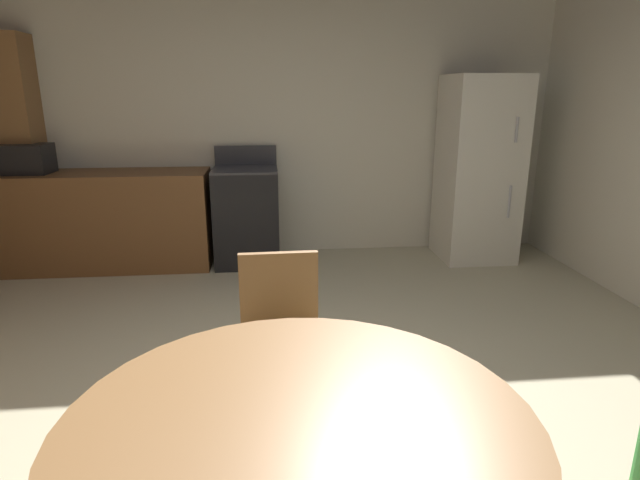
% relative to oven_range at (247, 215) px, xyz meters
% --- Properties ---
extents(ground_plane, '(14.00, 14.00, 0.00)m').
position_rel_oven_range_xyz_m(ground_plane, '(0.30, -2.79, -0.47)').
color(ground_plane, beige).
extents(wall_back, '(5.80, 0.12, 2.70)m').
position_rel_oven_range_xyz_m(wall_back, '(0.30, 0.40, 0.88)').
color(wall_back, silver).
rests_on(wall_back, ground).
extents(kitchen_counter, '(1.95, 0.60, 0.90)m').
position_rel_oven_range_xyz_m(kitchen_counter, '(-1.33, -0.00, -0.02)').
color(kitchen_counter, brown).
rests_on(kitchen_counter, ground).
extents(pantry_column, '(0.44, 0.36, 2.10)m').
position_rel_oven_range_xyz_m(pantry_column, '(-2.08, 0.18, 0.58)').
color(pantry_column, olive).
rests_on(pantry_column, ground).
extents(oven_range, '(0.60, 0.60, 1.10)m').
position_rel_oven_range_xyz_m(oven_range, '(0.00, 0.00, 0.00)').
color(oven_range, black).
rests_on(oven_range, ground).
extents(refrigerator, '(0.68, 0.68, 1.76)m').
position_rel_oven_range_xyz_m(refrigerator, '(2.24, -0.05, 0.41)').
color(refrigerator, silver).
rests_on(refrigerator, ground).
extents(microwave, '(0.44, 0.32, 0.26)m').
position_rel_oven_range_xyz_m(microwave, '(-1.95, -0.00, 0.56)').
color(microwave, black).
rests_on(microwave, kitchen_counter).
extents(dining_table, '(1.29, 1.29, 0.76)m').
position_rel_oven_range_xyz_m(dining_table, '(0.28, -3.66, 0.14)').
color(dining_table, olive).
rests_on(dining_table, ground).
extents(chair_north, '(0.41, 0.41, 0.87)m').
position_rel_oven_range_xyz_m(chair_north, '(0.26, -2.62, 0.03)').
color(chair_north, olive).
rests_on(chair_north, ground).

